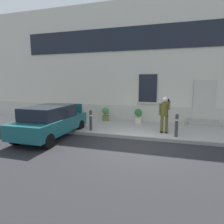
% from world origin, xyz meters
% --- Properties ---
extents(ground_plane, '(80.00, 80.00, 0.00)m').
position_xyz_m(ground_plane, '(0.00, 0.00, 0.00)').
color(ground_plane, '#232326').
extents(sidewalk, '(24.00, 3.60, 0.15)m').
position_xyz_m(sidewalk, '(0.00, 2.80, 0.07)').
color(sidewalk, '#99968E').
rests_on(sidewalk, ground).
extents(curb_edge, '(24.00, 0.12, 0.15)m').
position_xyz_m(curb_edge, '(0.00, 0.94, 0.07)').
color(curb_edge, gray).
rests_on(curb_edge, ground).
extents(building_facade, '(24.00, 1.52, 7.50)m').
position_xyz_m(building_facade, '(0.01, 5.29, 3.73)').
color(building_facade, beige).
rests_on(building_facade, ground).
extents(entrance_stoop, '(1.66, 0.64, 0.32)m').
position_xyz_m(entrance_stoop, '(3.14, 4.33, 0.28)').
color(entrance_stoop, '#9E998E').
rests_on(entrance_stoop, sidewalk).
extents(hatchback_car_teal, '(1.81, 4.07, 1.50)m').
position_xyz_m(hatchback_car_teal, '(-4.00, 0.13, 0.79)').
color(hatchback_car_teal, '#165156').
rests_on(hatchback_car_teal, ground).
extents(bollard_near_person, '(0.15, 0.15, 1.04)m').
position_xyz_m(bollard_near_person, '(1.60, 1.35, 0.71)').
color(bollard_near_person, '#333338').
rests_on(bollard_near_person, sidewalk).
extents(bollard_far_left, '(0.15, 0.15, 1.04)m').
position_xyz_m(bollard_far_left, '(-2.52, 1.35, 0.71)').
color(bollard_far_left, '#333338').
rests_on(bollard_far_left, sidewalk).
extents(person_on_phone, '(0.51, 0.49, 1.75)m').
position_xyz_m(person_on_phone, '(1.05, 1.82, 1.15)').
color(person_on_phone, '#514C1E').
rests_on(person_on_phone, sidewalk).
extents(planter_charcoal, '(0.44, 0.44, 0.86)m').
position_xyz_m(planter_charcoal, '(-4.67, 3.80, 0.61)').
color(planter_charcoal, '#2D2D30').
rests_on(planter_charcoal, sidewalk).
extents(planter_olive, '(0.44, 0.44, 0.86)m').
position_xyz_m(planter_olive, '(-2.58, 3.93, 0.61)').
color(planter_olive, '#606B38').
rests_on(planter_olive, sidewalk).
extents(planter_cream, '(0.44, 0.44, 0.86)m').
position_xyz_m(planter_cream, '(-0.50, 3.82, 0.61)').
color(planter_cream, beige).
rests_on(planter_cream, sidewalk).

